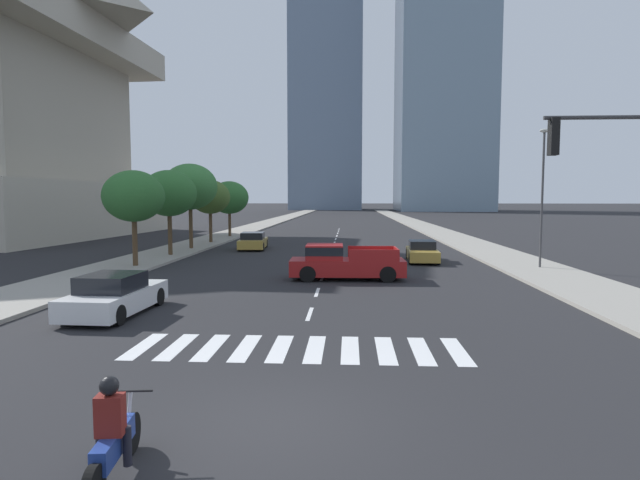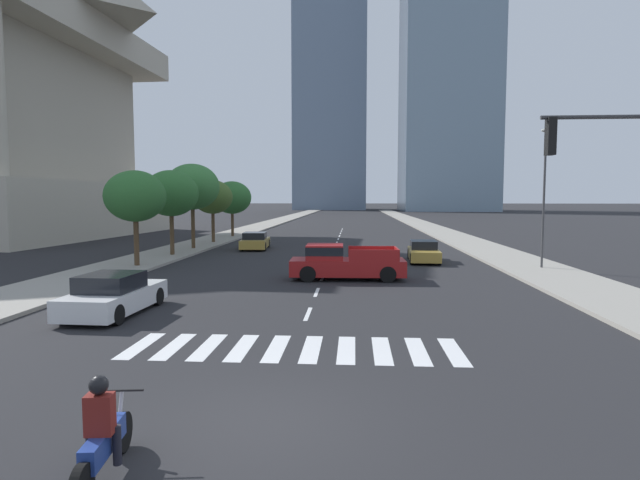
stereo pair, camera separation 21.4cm
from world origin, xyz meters
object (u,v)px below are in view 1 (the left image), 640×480
pickup_truck (342,262)px  street_tree_second (169,193)px  sedan_gold_1 (253,241)px  street_lamp_east (543,187)px  street_tree_nearest (134,196)px  street_tree_fifth (229,198)px  street_tree_third (190,187)px  sedan_white_0 (115,296)px  motorcycle_trailing (113,439)px  sedan_gold_2 (422,252)px  street_tree_fourth (210,197)px

pickup_truck → street_tree_second: 14.88m
sedan_gold_1 → street_lamp_east: bearing=-124.5°
street_tree_nearest → street_tree_second: 5.58m
street_lamp_east → street_tree_second: bearing=167.4°
street_lamp_east → street_tree_fifth: (-22.15, 21.90, -0.50)m
street_lamp_east → street_tree_fifth: bearing=135.3°
street_lamp_east → street_tree_third: (-22.15, 9.44, 0.27)m
street_tree_second → sedan_white_0: bearing=-76.4°
motorcycle_trailing → street_tree_third: bearing=8.7°
sedan_gold_1 → street_tree_second: size_ratio=0.81×
pickup_truck → street_tree_second: size_ratio=0.98×
street_tree_nearest → street_tree_second: street_tree_second is taller
sedan_white_0 → sedan_gold_2: sedan_white_0 is taller
street_tree_second → street_lamp_east: bearing=-12.6°
street_tree_second → street_tree_third: 4.52m
motorcycle_trailing → street_tree_fourth: 37.75m
pickup_truck → sedan_white_0: size_ratio=1.23×
motorcycle_trailing → street_tree_second: bearing=11.1°
sedan_white_0 → street_lamp_east: bearing=-54.6°
sedan_gold_1 → street_lamp_east: size_ratio=0.61×
street_tree_third → street_tree_fifth: street_tree_third is taller
sedan_gold_1 → sedan_gold_2: bearing=-124.8°
motorcycle_trailing → sedan_white_0: (-4.59, 9.86, 0.05)m
motorcycle_trailing → street_lamp_east: (13.51, 21.69, 3.86)m
sedan_white_0 → sedan_gold_1: 22.15m
street_lamp_east → street_tree_fourth: size_ratio=1.40×
pickup_truck → sedan_white_0: (-7.42, -7.91, -0.18)m
sedan_gold_2 → street_tree_third: (-16.29, 6.09, 4.13)m
street_tree_second → sedan_gold_2: bearing=-5.6°
sedan_white_0 → street_tree_third: (-4.05, 21.26, 4.08)m
street_lamp_east → sedan_gold_1: bearing=149.7°
street_lamp_east → street_tree_nearest: bearing=-178.4°
street_tree_nearest → street_tree_fifth: street_tree_fifth is taller
street_tree_fourth → street_lamp_east: bearing=-33.9°
motorcycle_trailing → sedan_white_0: motorcycle_trailing is taller
sedan_gold_1 → street_tree_fourth: street_tree_fourth is taller
pickup_truck → sedan_gold_2: bearing=-125.1°
sedan_gold_1 → street_tree_second: bearing=135.8°
street_tree_nearest → street_tree_second: (-0.00, 5.58, 0.21)m
sedan_white_0 → street_tree_second: bearing=15.8°
sedan_gold_1 → street_tree_third: (-4.52, -0.89, 4.12)m
sedan_white_0 → street_tree_second: 17.62m
motorcycle_trailing → street_tree_fifth: size_ratio=0.40×
motorcycle_trailing → pickup_truck: (2.83, 17.77, 0.23)m
motorcycle_trailing → street_tree_third: size_ratio=0.34×
street_tree_second → street_tree_third: size_ratio=0.89×
street_tree_second → street_tree_third: street_tree_third is taller
street_tree_third → pickup_truck: bearing=-49.3°
pickup_truck → street_tree_third: size_ratio=0.87×
pickup_truck → sedan_gold_1: pickup_truck is taller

